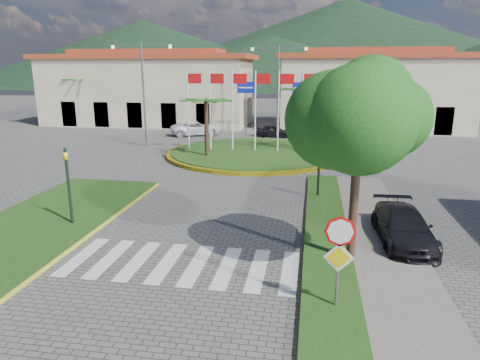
% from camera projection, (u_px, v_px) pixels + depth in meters
% --- Properties ---
extents(ground, '(160.00, 160.00, 0.00)m').
position_uv_depth(ground, '(128.00, 338.00, 10.11)').
color(ground, '#5B5957').
rests_on(ground, ground).
extents(sidewalk_right, '(4.00, 28.00, 0.15)m').
position_uv_depth(sidewalk_right, '(379.00, 312.00, 11.03)').
color(sidewalk_right, gray).
rests_on(sidewalk_right, ground).
extents(verge_right, '(1.60, 28.00, 0.18)m').
position_uv_depth(verge_right, '(331.00, 307.00, 11.22)').
color(verge_right, '#1F4012').
rests_on(verge_right, ground).
extents(median_left, '(5.00, 14.00, 0.18)m').
position_uv_depth(median_left, '(36.00, 227.00, 16.86)').
color(median_left, '#1F4012').
rests_on(median_left, ground).
extents(crosswalk, '(8.00, 3.00, 0.01)m').
position_uv_depth(crosswalk, '(179.00, 263.00, 13.92)').
color(crosswalk, silver).
rests_on(crosswalk, ground).
extents(roundabout_island, '(12.70, 12.70, 6.00)m').
position_uv_depth(roundabout_island, '(254.00, 153.00, 31.04)').
color(roundabout_island, yellow).
rests_on(roundabout_island, ground).
extents(stop_sign, '(0.80, 0.11, 2.65)m').
position_uv_depth(stop_sign, '(339.00, 248.00, 10.73)').
color(stop_sign, slate).
rests_on(stop_sign, ground).
extents(deciduous_tree, '(3.60, 3.60, 6.80)m').
position_uv_depth(deciduous_tree, '(361.00, 103.00, 12.67)').
color(deciduous_tree, black).
rests_on(deciduous_tree, ground).
extents(traffic_light_left, '(0.15, 0.18, 3.20)m').
position_uv_depth(traffic_light_left, '(68.00, 180.00, 16.65)').
color(traffic_light_left, black).
rests_on(traffic_light_left, ground).
extents(traffic_light_right, '(0.15, 0.18, 3.20)m').
position_uv_depth(traffic_light_right, '(319.00, 160.00, 20.33)').
color(traffic_light_right, black).
rests_on(traffic_light_right, ground).
extents(traffic_light_far, '(0.18, 0.15, 3.20)m').
position_uv_depth(traffic_light_far, '(363.00, 124.00, 33.10)').
color(traffic_light_far, black).
rests_on(traffic_light_far, ground).
extents(direction_sign_west, '(1.60, 0.14, 5.20)m').
position_uv_depth(direction_sign_west, '(246.00, 97.00, 39.05)').
color(direction_sign_west, slate).
rests_on(direction_sign_west, ground).
extents(direction_sign_east, '(1.60, 0.14, 5.20)m').
position_uv_depth(direction_sign_east, '(301.00, 98.00, 38.24)').
color(direction_sign_east, slate).
rests_on(direction_sign_east, ground).
extents(street_lamp_centre, '(4.80, 0.16, 8.00)m').
position_uv_depth(street_lamp_centre, '(278.00, 87.00, 37.39)').
color(street_lamp_centre, slate).
rests_on(street_lamp_centre, ground).
extents(street_lamp_west, '(4.80, 0.16, 8.00)m').
position_uv_depth(street_lamp_west, '(144.00, 90.00, 33.29)').
color(street_lamp_west, slate).
rests_on(street_lamp_west, ground).
extents(building_left, '(23.32, 9.54, 8.05)m').
position_uv_depth(building_left, '(149.00, 88.00, 47.59)').
color(building_left, '#BDAD8F').
rests_on(building_left, ground).
extents(building_right, '(19.08, 9.54, 8.05)m').
position_uv_depth(building_right, '(372.00, 90.00, 43.72)').
color(building_right, '#BDAD8F').
rests_on(building_right, ground).
extents(hill_far_west, '(140.00, 140.00, 22.00)m').
position_uv_depth(hill_far_west, '(144.00, 53.00, 149.62)').
color(hill_far_west, black).
rests_on(hill_far_west, ground).
extents(hill_far_mid, '(180.00, 180.00, 30.00)m').
position_uv_depth(hill_far_mid, '(346.00, 42.00, 156.35)').
color(hill_far_mid, black).
rests_on(hill_far_mid, ground).
extents(hill_near_back, '(110.00, 110.00, 16.00)m').
position_uv_depth(hill_near_back, '(269.00, 61.00, 133.59)').
color(hill_near_back, black).
rests_on(hill_near_back, ground).
extents(white_van, '(5.14, 3.87, 1.30)m').
position_uv_depth(white_van, '(196.00, 128.00, 39.98)').
color(white_van, white).
rests_on(white_van, ground).
extents(car_dark_a, '(3.30, 1.47, 1.10)m').
position_uv_depth(car_dark_a, '(274.00, 131.00, 39.00)').
color(car_dark_a, black).
rests_on(car_dark_a, ground).
extents(car_dark_b, '(3.45, 1.75, 1.09)m').
position_uv_depth(car_dark_b, '(319.00, 133.00, 37.81)').
color(car_dark_b, black).
rests_on(car_dark_b, ground).
extents(car_side_right, '(1.94, 4.37, 1.25)m').
position_uv_depth(car_side_right, '(403.00, 227.00, 15.41)').
color(car_side_right, black).
rests_on(car_side_right, ground).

